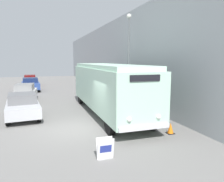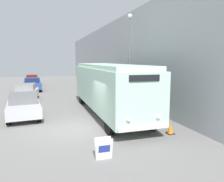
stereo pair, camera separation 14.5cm
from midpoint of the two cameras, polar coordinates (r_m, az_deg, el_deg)
ground_plane at (r=11.90m, az=-8.86°, el=-9.84°), size 80.00×80.00×0.00m
building_wall_right at (r=22.52m, az=2.13°, el=8.68°), size 0.30×60.00×7.75m
vintage_bus at (r=14.69m, az=-0.69°, el=1.35°), size 2.61×11.05×3.36m
sign_board at (r=8.34m, az=-1.64°, el=-14.87°), size 0.63×0.31×0.81m
streetlamp at (r=17.21m, az=4.84°, el=11.08°), size 0.36×0.36×7.12m
parked_car_near at (r=14.98m, az=-21.87°, el=-3.52°), size 2.29×4.40×1.54m
parked_car_mid at (r=20.66m, az=-21.34°, el=-0.42°), size 2.08×4.35×1.56m
parked_car_far at (r=27.62m, az=-19.96°, el=1.69°), size 2.20×4.26×1.56m
parked_car_distant at (r=33.69m, az=-20.02°, el=2.68°), size 1.85×4.23×1.51m
traffic_cone at (r=11.39m, az=15.36°, el=-9.42°), size 0.36×0.36×0.56m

